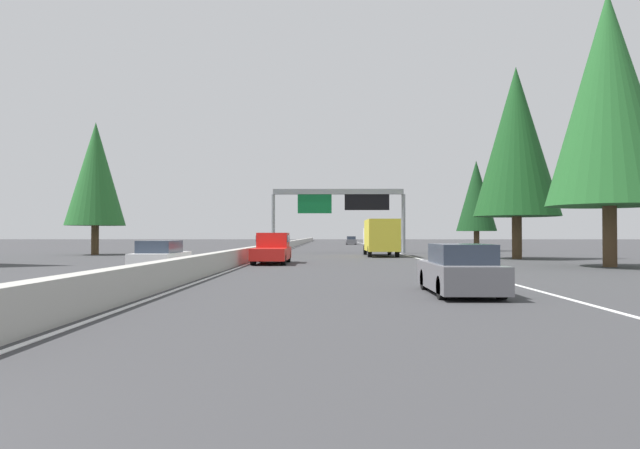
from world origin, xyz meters
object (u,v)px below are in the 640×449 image
object	(u,v)px
oncoming_far	(161,257)
sedan_mid_right	(351,241)
sign_gantry_overhead	(340,202)
box_truck_far_center	(380,236)
oncoming_near	(275,242)
conifer_left_near	(95,174)
pickup_distant_b	(272,248)
conifer_right_foreground	(609,99)
conifer_right_near	(516,142)
conifer_right_mid	(476,196)
sedan_far_right	(460,271)

from	to	relation	value
oncoming_far	sedan_mid_right	bearing A→B (deg)	171.39
sign_gantry_overhead	box_truck_far_center	size ratio (longest dim) A/B	1.49
sedan_mid_right	oncoming_far	bearing A→B (deg)	171.39
box_truck_far_center	oncoming_near	size ratio (longest dim) A/B	1.93
oncoming_far	conifer_left_near	xyz separation A→B (m)	(23.25, 12.62, 6.36)
pickup_distant_b	conifer_right_foreground	world-z (taller)	conifer_right_foreground
conifer_right_foreground	pickup_distant_b	bearing A→B (deg)	78.71
sedan_mid_right	conifer_right_near	distance (m)	62.57
oncoming_near	conifer_right_mid	world-z (taller)	conifer_right_mid
oncoming_near	conifer_right_foreground	world-z (taller)	conifer_right_foreground
oncoming_far	conifer_right_foreground	xyz separation A→B (m)	(4.68, -22.92, 8.42)
oncoming_near	oncoming_far	xyz separation A→B (m)	(-55.93, -0.10, 0.00)
conifer_right_mid	conifer_right_near	bearing A→B (deg)	173.72
pickup_distant_b	oncoming_near	size ratio (longest dim) A/B	1.27
oncoming_far	conifer_right_mid	world-z (taller)	conifer_right_mid
box_truck_far_center	conifer_right_near	distance (m)	12.82
sedan_far_right	conifer_left_near	world-z (taller)	conifer_left_near
oncoming_near	conifer_left_near	size ratio (longest dim) A/B	0.38
sign_gantry_overhead	conifer_right_near	size ratio (longest dim) A/B	0.91
conifer_right_foreground	conifer_right_near	bearing A→B (deg)	8.22
oncoming_far	pickup_distant_b	bearing A→B (deg)	152.69
oncoming_near	conifer_right_near	bearing A→B (deg)	27.89
sedan_mid_right	conifer_right_near	xyz separation A→B (m)	(-61.31, -9.76, 7.81)
pickup_distant_b	conifer_right_mid	xyz separation A→B (m)	(27.35, -19.28, 5.00)
sedan_far_right	oncoming_far	bearing A→B (deg)	50.07
conifer_right_foreground	box_truck_far_center	bearing A→B (deg)	34.32
box_truck_far_center	sedan_mid_right	bearing A→B (deg)	0.37
pickup_distant_b	box_truck_far_center	size ratio (longest dim) A/B	0.66
conifer_right_mid	conifer_left_near	distance (m)	38.34
sign_gantry_overhead	conifer_right_mid	distance (m)	16.83
pickup_distant_b	sedan_mid_right	xyz separation A→B (m)	(68.27, -7.28, -0.23)
pickup_distant_b	sedan_mid_right	world-z (taller)	pickup_distant_b
pickup_distant_b	conifer_right_foreground	distance (m)	20.64
sedan_mid_right	conifer_right_foreground	size ratio (longest dim) A/B	0.29
sedan_mid_right	sedan_far_right	bearing A→B (deg)	-179.98
conifer_right_foreground	conifer_left_near	world-z (taller)	conifer_right_foreground
sedan_far_right	sign_gantry_overhead	bearing A→B (deg)	4.35
sedan_mid_right	conifer_right_foreground	bearing A→B (deg)	-171.08
sedan_far_right	box_truck_far_center	xyz separation A→B (m)	(30.46, -0.33, 0.93)
sign_gantry_overhead	conifer_right_near	xyz separation A→B (m)	(-12.49, -12.58, 3.67)
pickup_distant_b	conifer_right_near	world-z (taller)	conifer_right_near
box_truck_far_center	pickup_distant_b	bearing A→B (deg)	148.18
pickup_distant_b	conifer_right_near	size ratio (longest dim) A/B	0.40
sedan_mid_right	conifer_right_mid	world-z (taller)	conifer_right_mid
box_truck_far_center	conifer_right_foreground	xyz separation A→B (m)	(-16.03, -10.94, 7.49)
box_truck_far_center	conifer_right_foreground	world-z (taller)	conifer_right_foreground
pickup_distant_b	oncoming_near	bearing A→B (deg)	5.33
conifer_right_foreground	conifer_right_mid	size ratio (longest dim) A/B	1.54
oncoming_far	conifer_left_near	bearing A→B (deg)	-151.52
sign_gantry_overhead	conifer_right_mid	bearing A→B (deg)	-61.94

